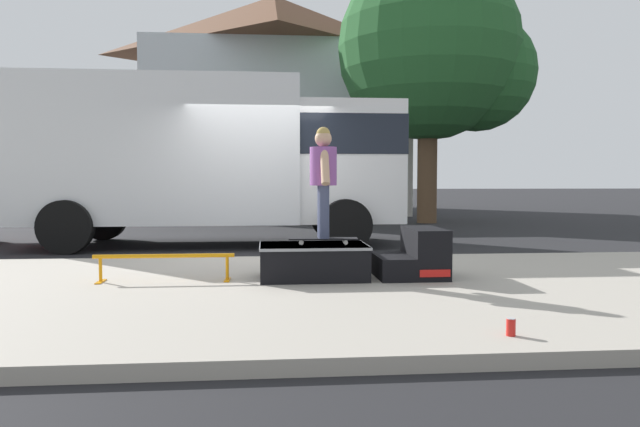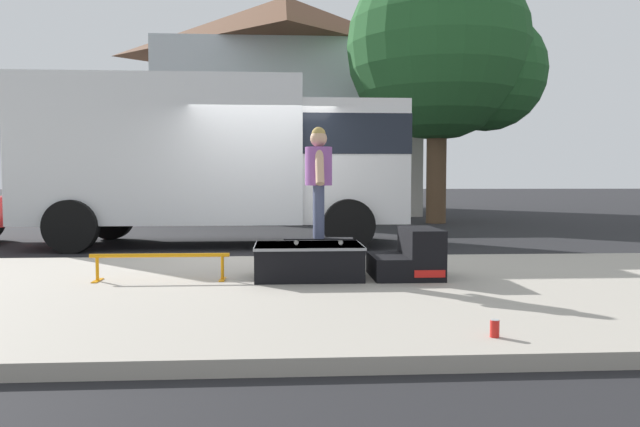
{
  "view_description": "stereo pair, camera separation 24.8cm",
  "coord_description": "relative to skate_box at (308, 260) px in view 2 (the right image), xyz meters",
  "views": [
    {
      "loc": [
        0.08,
        -9.13,
        1.23
      ],
      "look_at": [
        0.86,
        -0.62,
        0.75
      ],
      "focal_mm": 33.36,
      "sensor_mm": 36.0,
      "label": 1
    },
    {
      "loc": [
        0.33,
        -9.15,
        1.23
      ],
      "look_at": [
        0.86,
        -0.62,
        0.75
      ],
      "focal_mm": 33.36,
      "sensor_mm": 36.0,
      "label": 2
    }
  ],
  "objects": [
    {
      "name": "soda_can",
      "position": [
        1.21,
        -2.62,
        -0.14
      ],
      "size": [
        0.07,
        0.07,
        0.13
      ],
      "color": "red",
      "rests_on": "sidewalk_slab"
    },
    {
      "name": "box_truck",
      "position": [
        -1.47,
        4.67,
        1.38
      ],
      "size": [
        6.91,
        2.63,
        3.05
      ],
      "color": "silver",
      "rests_on": "ground"
    },
    {
      "name": "skateboard",
      "position": [
        0.12,
        0.03,
        0.23
      ],
      "size": [
        0.79,
        0.26,
        0.07
      ],
      "color": "black",
      "rests_on": "skate_box"
    },
    {
      "name": "kicker_ramp",
      "position": [
        1.17,
        -0.0,
        0.03
      ],
      "size": [
        0.77,
        0.85,
        0.56
      ],
      "color": "black",
      "rests_on": "sidewalk_slab"
    },
    {
      "name": "skater_kid",
      "position": [
        0.12,
        0.03,
        0.99
      ],
      "size": [
        0.31,
        0.65,
        1.26
      ],
      "color": "#3F4766",
      "rests_on": "skateboard"
    },
    {
      "name": "sidewalk_slab",
      "position": [
        -0.62,
        -0.53,
        -0.27
      ],
      "size": [
        50.0,
        5.0,
        0.12
      ],
      "primitive_type": "cube",
      "color": "#A8A093",
      "rests_on": "ground"
    },
    {
      "name": "house_behind",
      "position": [
        -0.15,
        16.9,
        3.92
      ],
      "size": [
        9.54,
        8.23,
        8.4
      ],
      "color": "silver",
      "rests_on": "ground"
    },
    {
      "name": "skate_box",
      "position": [
        0.0,
        0.0,
        0.0
      ],
      "size": [
        1.21,
        0.84,
        0.38
      ],
      "color": "black",
      "rests_on": "sidewalk_slab"
    },
    {
      "name": "street_tree_main",
      "position": [
        4.37,
        9.97,
        4.44
      ],
      "size": [
        5.64,
        5.13,
        7.48
      ],
      "color": "brown",
      "rests_on": "ground"
    },
    {
      "name": "ground_plane",
      "position": [
        -0.62,
        2.47,
        -0.33
      ],
      "size": [
        140.0,
        140.0,
        0.0
      ],
      "primitive_type": "plane",
      "color": "black"
    },
    {
      "name": "grind_rail",
      "position": [
        -1.64,
        -0.07,
        0.02
      ],
      "size": [
        1.52,
        0.28,
        0.3
      ],
      "color": "orange",
      "rests_on": "sidewalk_slab"
    }
  ]
}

